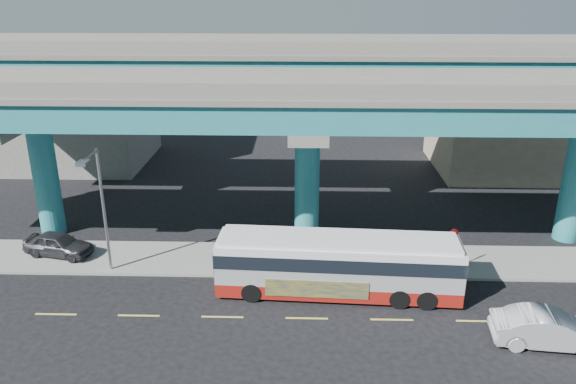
{
  "coord_description": "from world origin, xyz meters",
  "views": [
    {
      "loc": [
        -0.23,
        -22.99,
        14.89
      ],
      "look_at": [
        -1.01,
        4.0,
        4.76
      ],
      "focal_mm": 35.0,
      "sensor_mm": 36.0,
      "label": 1
    }
  ],
  "objects_px": {
    "transit_bus": "(338,263)",
    "sedan": "(549,329)",
    "street_lamp": "(98,195)",
    "parked_car": "(58,244)",
    "stop_sign": "(453,241)"
  },
  "relations": [
    {
      "from": "sedan",
      "to": "stop_sign",
      "type": "height_order",
      "value": "stop_sign"
    },
    {
      "from": "sedan",
      "to": "street_lamp",
      "type": "bearing_deg",
      "value": 81.46
    },
    {
      "from": "sedan",
      "to": "parked_car",
      "type": "bearing_deg",
      "value": 78.85
    },
    {
      "from": "parked_car",
      "to": "street_lamp",
      "type": "bearing_deg",
      "value": -108.22
    },
    {
      "from": "transit_bus",
      "to": "sedan",
      "type": "xyz_separation_m",
      "value": [
        8.92,
        -4.09,
        -0.91
      ]
    },
    {
      "from": "parked_car",
      "to": "street_lamp",
      "type": "relative_size",
      "value": 0.61
    },
    {
      "from": "transit_bus",
      "to": "sedan",
      "type": "distance_m",
      "value": 9.85
    },
    {
      "from": "sedan",
      "to": "street_lamp",
      "type": "distance_m",
      "value": 22.23
    },
    {
      "from": "sedan",
      "to": "street_lamp",
      "type": "xyz_separation_m",
      "value": [
        -21.19,
        5.49,
        3.9
      ]
    },
    {
      "from": "sedan",
      "to": "parked_car",
      "type": "relative_size",
      "value": 1.17
    },
    {
      "from": "sedan",
      "to": "stop_sign",
      "type": "bearing_deg",
      "value": 29.91
    },
    {
      "from": "street_lamp",
      "to": "sedan",
      "type": "bearing_deg",
      "value": -14.52
    },
    {
      "from": "sedan",
      "to": "transit_bus",
      "type": "bearing_deg",
      "value": 71.38
    },
    {
      "from": "street_lamp",
      "to": "parked_car",
      "type": "bearing_deg",
      "value": 148.79
    },
    {
      "from": "sedan",
      "to": "stop_sign",
      "type": "distance_m",
      "value": 6.89
    }
  ]
}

